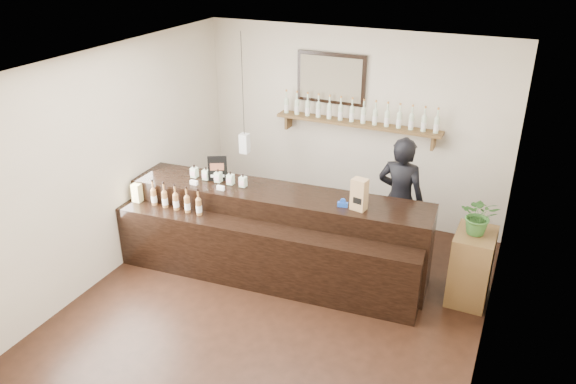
# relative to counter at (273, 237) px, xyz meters

# --- Properties ---
(ground) EXTENTS (5.00, 5.00, 0.00)m
(ground) POSITION_rel_counter_xyz_m (0.36, -0.56, -0.50)
(ground) COLOR black
(ground) RESTS_ON ground
(room_shell) EXTENTS (5.00, 5.00, 5.00)m
(room_shell) POSITION_rel_counter_xyz_m (0.36, -0.56, 1.20)
(room_shell) COLOR beige
(room_shell) RESTS_ON ground
(back_wall_decor) EXTENTS (2.66, 0.96, 1.69)m
(back_wall_decor) POSITION_rel_counter_xyz_m (0.22, 1.81, 1.25)
(back_wall_decor) COLOR brown
(back_wall_decor) RESTS_ON ground
(counter) EXTENTS (3.85, 1.29, 1.24)m
(counter) POSITION_rel_counter_xyz_m (0.00, 0.00, 0.00)
(counter) COLOR black
(counter) RESTS_ON ground
(promo_sign) EXTENTS (0.23, 0.13, 0.34)m
(promo_sign) POSITION_rel_counter_xyz_m (-0.84, 0.12, 0.73)
(promo_sign) COLOR black
(promo_sign) RESTS_ON counter
(paper_bag) EXTENTS (0.19, 0.16, 0.38)m
(paper_bag) POSITION_rel_counter_xyz_m (1.05, 0.09, 0.75)
(paper_bag) COLOR #996D4A
(paper_bag) RESTS_ON counter
(tape_dispenser) EXTENTS (0.13, 0.07, 0.10)m
(tape_dispenser) POSITION_rel_counter_xyz_m (0.87, 0.08, 0.60)
(tape_dispenser) COLOR #1843AB
(tape_dispenser) RESTS_ON counter
(side_cabinet) EXTENTS (0.45, 0.61, 0.88)m
(side_cabinet) POSITION_rel_counter_xyz_m (2.36, 0.41, -0.06)
(side_cabinet) COLOR brown
(side_cabinet) RESTS_ON ground
(potted_plant) EXTENTS (0.43, 0.38, 0.46)m
(potted_plant) POSITION_rel_counter_xyz_m (2.36, 0.41, 0.61)
(potted_plant) COLOR #336327
(potted_plant) RESTS_ON side_cabinet
(shopkeeper) EXTENTS (0.74, 0.52, 1.91)m
(shopkeeper) POSITION_rel_counter_xyz_m (1.33, 0.99, 0.46)
(shopkeeper) COLOR black
(shopkeeper) RESTS_ON ground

